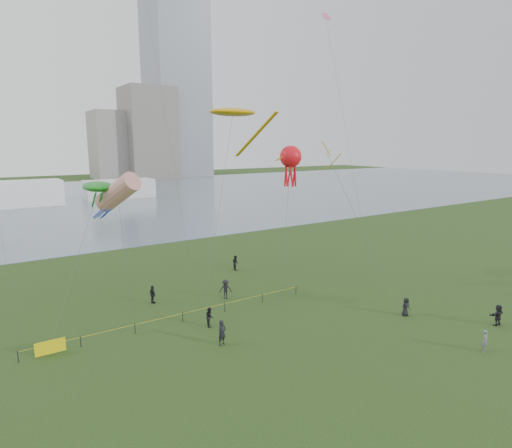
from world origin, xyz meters
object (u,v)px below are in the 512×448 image
kite_flyer (485,341)px  kite_octopus (291,158)px  fence (107,334)px  kite_stingray (233,113)px

kite_flyer → kite_octopus: size_ratio=0.11×
fence → kite_octopus: size_ratio=1.67×
kite_flyer → fence: bearing=125.2°
kite_octopus → kite_stingray: bearing=126.6°
fence → kite_octopus: 22.65m
fence → kite_stingray: 24.47m
kite_octopus → kite_flyer: bearing=-70.7°
kite_flyer → kite_octopus: 22.50m
fence → kite_flyer: kite_flyer is taller
fence → kite_stingray: size_ratio=1.33×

